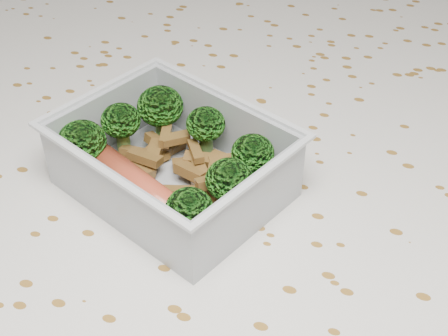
% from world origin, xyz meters
% --- Properties ---
extents(dining_table, '(1.40, 0.90, 0.75)m').
position_xyz_m(dining_table, '(0.00, 0.00, 0.67)').
color(dining_table, brown).
rests_on(dining_table, ground).
extents(tablecloth, '(1.46, 0.96, 0.19)m').
position_xyz_m(tablecloth, '(0.00, 0.00, 0.72)').
color(tablecloth, silver).
rests_on(tablecloth, dining_table).
extents(lunch_container, '(0.21, 0.18, 0.06)m').
position_xyz_m(lunch_container, '(-0.03, -0.01, 0.78)').
color(lunch_container, '#B8BDC4').
rests_on(lunch_container, tablecloth).
extents(broccoli_florets, '(0.16, 0.14, 0.05)m').
position_xyz_m(broccoli_florets, '(-0.04, -0.01, 0.79)').
color(broccoli_florets, '#608C3F').
rests_on(broccoli_florets, lunch_container).
extents(meat_pile, '(0.10, 0.08, 0.03)m').
position_xyz_m(meat_pile, '(-0.03, 0.00, 0.77)').
color(meat_pile, brown).
rests_on(meat_pile, lunch_container).
extents(sausage, '(0.14, 0.08, 0.03)m').
position_xyz_m(sausage, '(-0.04, -0.05, 0.78)').
color(sausage, '#B44229').
rests_on(sausage, lunch_container).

